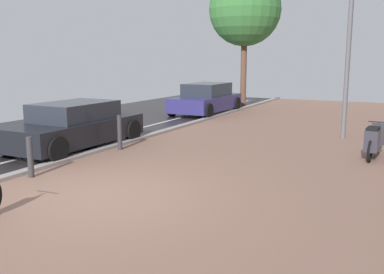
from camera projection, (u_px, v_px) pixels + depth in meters
ground at (171, 210)px, 6.95m from camera, size 21.00×40.00×0.13m
scooter_mid at (373, 141)px, 10.38m from camera, size 0.52×1.77×0.85m
parked_car_near at (75, 126)px, 11.64m from camera, size 1.87×4.11×1.24m
parked_car_far at (206, 99)px, 19.07m from camera, size 1.88×4.22×1.33m
lamp_post at (350, 30)px, 12.58m from camera, size 0.20×0.52×5.83m
street_tree at (245, 10)px, 20.81m from camera, size 3.51×3.51×6.50m
bollard_near at (30, 157)px, 8.72m from camera, size 0.12×0.12×0.84m
bollard_far at (120, 132)px, 11.38m from camera, size 0.12×0.12×0.93m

